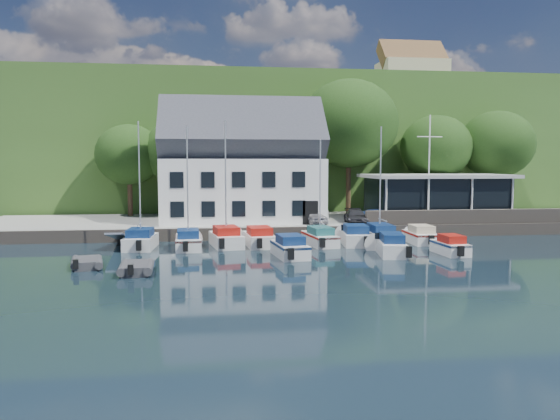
# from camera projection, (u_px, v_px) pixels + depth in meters

# --- Properties ---
(ground) EXTENTS (180.00, 180.00, 0.00)m
(ground) POSITION_uv_depth(u_px,v_px,m) (371.00, 263.00, 33.76)
(ground) COLOR black
(ground) RESTS_ON ground
(quay) EXTENTS (60.00, 13.00, 1.00)m
(quay) POSITION_uv_depth(u_px,v_px,m) (316.00, 224.00, 51.01)
(quay) COLOR gray
(quay) RESTS_ON ground
(quay_face) EXTENTS (60.00, 0.30, 1.00)m
(quay_face) POSITION_uv_depth(u_px,v_px,m) (332.00, 232.00, 44.59)
(quay_face) COLOR #645A50
(quay_face) RESTS_ON ground
(hillside) EXTENTS (160.00, 75.00, 16.00)m
(hillside) POSITION_uv_depth(u_px,v_px,m) (267.00, 152.00, 94.31)
(hillside) COLOR #34531F
(hillside) RESTS_ON ground
(field_patch) EXTENTS (50.00, 30.00, 0.30)m
(field_patch) POSITION_uv_depth(u_px,v_px,m) (305.00, 109.00, 102.52)
(field_patch) COLOR #5F6B35
(field_patch) RESTS_ON hillside
(farmhouse) EXTENTS (10.40, 7.00, 8.20)m
(farmhouse) POSITION_uv_depth(u_px,v_px,m) (411.00, 74.00, 86.17)
(farmhouse) COLOR #BEAD92
(farmhouse) RESTS_ON hillside
(harbor_building) EXTENTS (14.40, 8.20, 8.70)m
(harbor_building) POSITION_uv_depth(u_px,v_px,m) (242.00, 172.00, 48.70)
(harbor_building) COLOR white
(harbor_building) RESTS_ON quay
(club_pavilion) EXTENTS (13.20, 7.20, 4.10)m
(club_pavilion) POSITION_uv_depth(u_px,v_px,m) (436.00, 196.00, 50.70)
(club_pavilion) COLOR black
(club_pavilion) RESTS_ON quay
(seawall) EXTENTS (18.00, 0.50, 1.20)m
(seawall) POSITION_uv_depth(u_px,v_px,m) (469.00, 217.00, 46.41)
(seawall) COLOR #645A50
(seawall) RESTS_ON quay
(gangway) EXTENTS (1.20, 6.00, 1.40)m
(gangway) POSITION_uv_depth(u_px,v_px,m) (120.00, 246.00, 40.55)
(gangway) COLOR silver
(gangway) RESTS_ON ground
(car_silver) EXTENTS (2.11, 4.00, 1.30)m
(car_silver) POSITION_uv_depth(u_px,v_px,m) (314.00, 216.00, 46.47)
(car_silver) COLOR #A8A9AD
(car_silver) RESTS_ON quay
(car_white) EXTENTS (2.11, 3.54, 1.10)m
(car_white) POSITION_uv_depth(u_px,v_px,m) (320.00, 216.00, 47.23)
(car_white) COLOR silver
(car_white) RESTS_ON quay
(car_dgrey) EXTENTS (2.17, 4.33, 1.21)m
(car_dgrey) POSITION_uv_depth(u_px,v_px,m) (356.00, 216.00, 46.57)
(car_dgrey) COLOR #2A2A2F
(car_dgrey) RESTS_ON quay
(car_blue) EXTENTS (1.47, 3.49, 1.18)m
(car_blue) POSITION_uv_depth(u_px,v_px,m) (376.00, 215.00, 47.94)
(car_blue) COLOR #315498
(car_blue) RESTS_ON quay
(flagpole) EXTENTS (2.22, 0.20, 9.25)m
(flagpole) POSITION_uv_depth(u_px,v_px,m) (429.00, 169.00, 46.88)
(flagpole) COLOR white
(flagpole) RESTS_ON quay
(tree_0) EXTENTS (6.51, 6.51, 8.90)m
(tree_0) POSITION_uv_depth(u_px,v_px,m) (129.00, 170.00, 53.00)
(tree_0) COLOR black
(tree_0) RESTS_ON quay
(tree_1) EXTENTS (6.76, 6.76, 9.24)m
(tree_1) POSITION_uv_depth(u_px,v_px,m) (178.00, 168.00, 53.29)
(tree_1) COLOR black
(tree_1) RESTS_ON quay
(tree_2) EXTENTS (8.33, 8.33, 11.39)m
(tree_2) POSITION_uv_depth(u_px,v_px,m) (288.00, 157.00, 54.26)
(tree_2) COLOR black
(tree_2) RESTS_ON quay
(tree_3) EXTENTS (9.97, 9.97, 13.63)m
(tree_3) POSITION_uv_depth(u_px,v_px,m) (349.00, 147.00, 55.67)
(tree_3) COLOR black
(tree_3) RESTS_ON quay
(tree_4) EXTENTS (7.37, 7.37, 10.07)m
(tree_4) POSITION_uv_depth(u_px,v_px,m) (436.00, 164.00, 56.53)
(tree_4) COLOR black
(tree_4) RESTS_ON quay
(tree_5) EXTENTS (7.72, 7.72, 10.55)m
(tree_5) POSITION_uv_depth(u_px,v_px,m) (496.00, 162.00, 56.94)
(tree_5) COLOR black
(tree_5) RESTS_ON quay
(boat_r1_0) EXTENTS (2.52, 5.98, 9.04)m
(boat_r1_0) POSITION_uv_depth(u_px,v_px,m) (140.00, 186.00, 39.11)
(boat_r1_0) COLOR silver
(boat_r1_0) RESTS_ON ground
(boat_r1_1) EXTENTS (2.21, 6.22, 8.75)m
(boat_r1_1) POSITION_uv_depth(u_px,v_px,m) (188.00, 188.00, 38.96)
(boat_r1_1) COLOR silver
(boat_r1_1) RESTS_ON ground
(boat_r1_2) EXTENTS (3.08, 6.46, 9.33)m
(boat_r1_2) POSITION_uv_depth(u_px,v_px,m) (226.00, 184.00, 40.03)
(boat_r1_2) COLOR silver
(boat_r1_2) RESTS_ON ground
(boat_r1_3) EXTENTS (2.59, 6.23, 1.47)m
(boat_r1_3) POSITION_uv_depth(u_px,v_px,m) (259.00, 236.00, 40.62)
(boat_r1_3) COLOR silver
(boat_r1_3) RESTS_ON ground
(boat_r1_4) EXTENTS (2.60, 6.50, 8.62)m
(boat_r1_4) POSITION_uv_depth(u_px,v_px,m) (320.00, 188.00, 40.75)
(boat_r1_4) COLOR silver
(boat_r1_4) RESTS_ON ground
(boat_r1_5) EXTENTS (2.71, 6.12, 1.53)m
(boat_r1_5) POSITION_uv_depth(u_px,v_px,m) (355.00, 235.00, 41.28)
(boat_r1_5) COLOR silver
(boat_r1_5) RESTS_ON ground
(boat_r1_6) EXTENTS (2.14, 7.24, 9.60)m
(boat_r1_6) POSITION_uv_depth(u_px,v_px,m) (380.00, 181.00, 41.10)
(boat_r1_6) COLOR silver
(boat_r1_6) RESTS_ON ground
(boat_r1_7) EXTENTS (2.04, 5.33, 1.42)m
(boat_r1_7) POSITION_uv_depth(u_px,v_px,m) (420.00, 234.00, 42.02)
(boat_r1_7) COLOR silver
(boat_r1_7) RESTS_ON ground
(boat_r2_2) EXTENTS (2.60, 5.84, 1.49)m
(boat_r2_2) POSITION_uv_depth(u_px,v_px,m) (290.00, 246.00, 35.95)
(boat_r2_2) COLOR silver
(boat_r2_2) RESTS_ON ground
(boat_r2_3) EXTENTS (2.82, 6.38, 1.49)m
(boat_r2_3) POSITION_uv_depth(u_px,v_px,m) (391.00, 244.00, 36.78)
(boat_r2_3) COLOR silver
(boat_r2_3) RESTS_ON ground
(boat_r2_4) EXTENTS (1.84, 4.70, 1.36)m
(boat_r2_4) POSITION_uv_depth(u_px,v_px,m) (450.00, 244.00, 36.92)
(boat_r2_4) COLOR silver
(boat_r2_4) RESTS_ON ground
(dinghy_0) EXTENTS (2.47, 3.43, 0.73)m
(dinghy_0) POSITION_uv_depth(u_px,v_px,m) (87.00, 261.00, 32.38)
(dinghy_0) COLOR #343438
(dinghy_0) RESTS_ON ground
(dinghy_1) EXTENTS (2.16, 3.38, 0.76)m
(dinghy_1) POSITION_uv_depth(u_px,v_px,m) (136.00, 266.00, 30.74)
(dinghy_1) COLOR #343438
(dinghy_1) RESTS_ON ground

